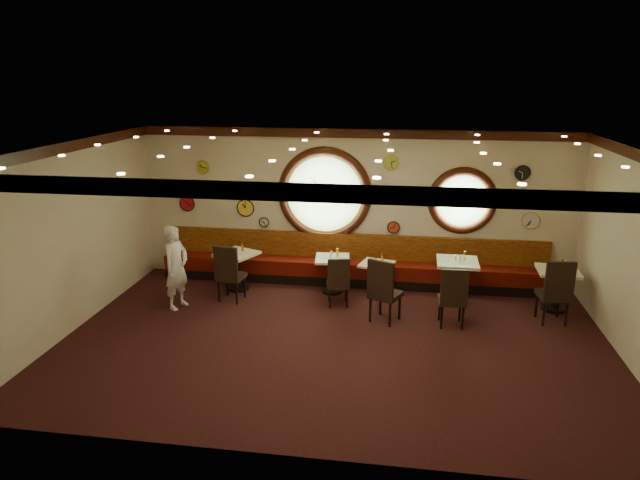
{
  "coord_description": "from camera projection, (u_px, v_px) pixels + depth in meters",
  "views": [
    {
      "loc": [
        1.05,
        -8.52,
        4.28
      ],
      "look_at": [
        -0.36,
        0.8,
        1.5
      ],
      "focal_mm": 32.0,
      "sensor_mm": 36.0,
      "label": 1
    }
  ],
  "objects": [
    {
      "name": "porthole_left_ring",
      "position": [
        324.0,
        194.0,
        11.8
      ],
      "size": [
        1.61,
        0.03,
        1.61
      ],
      "primitive_type": "torus",
      "rotation": [
        1.57,
        0.0,
        0.0
      ],
      "color": "gold",
      "rests_on": "wall_back"
    },
    {
      "name": "condiment_a_bottle",
      "position": [
        242.0,
        247.0,
        11.57
      ],
      "size": [
        0.05,
        0.05,
        0.17
      ],
      "primitive_type": "cylinder",
      "color": "orange",
      "rests_on": "table_a"
    },
    {
      "name": "condiment_e_bottle",
      "position": [
        563.0,
        264.0,
        10.48
      ],
      "size": [
        0.06,
        0.06,
        0.18
      ],
      "primitive_type": "cylinder",
      "color": "gold",
      "rests_on": "table_e"
    },
    {
      "name": "wall_clock_5",
      "position": [
        420.0,
        192.0,
        11.5
      ],
      "size": [
        0.22,
        0.03,
        0.22
      ],
      "primitive_type": "cylinder",
      "rotation": [
        1.57,
        0.0,
        0.0
      ],
      "color": "#F8D852",
      "rests_on": "wall_back"
    },
    {
      "name": "condiment_e_pepper",
      "position": [
        560.0,
        267.0,
        10.44
      ],
      "size": [
        0.04,
        0.04,
        0.1
      ],
      "primitive_type": "cylinder",
      "color": "silver",
      "rests_on": "table_e"
    },
    {
      "name": "chair_e",
      "position": [
        556.0,
        288.0,
        9.9
      ],
      "size": [
        0.55,
        0.55,
        0.74
      ],
      "rotation": [
        0.0,
        0.0,
        0.12
      ],
      "color": "black",
      "rests_on": "floor"
    },
    {
      "name": "condiment_b_pepper",
      "position": [
        330.0,
        256.0,
        11.31
      ],
      "size": [
        0.03,
        0.03,
        0.09
      ],
      "primitive_type": "cylinder",
      "color": "silver",
      "rests_on": "table_b"
    },
    {
      "name": "chair_d",
      "position": [
        453.0,
        294.0,
        9.78
      ],
      "size": [
        0.48,
        0.48,
        0.68
      ],
      "rotation": [
        0.0,
        0.0,
        0.05
      ],
      "color": "black",
      "rests_on": "floor"
    },
    {
      "name": "wall_clock_4",
      "position": [
        394.0,
        227.0,
        11.78
      ],
      "size": [
        0.24,
        0.03,
        0.24
      ],
      "primitive_type": "cylinder",
      "rotation": [
        1.57,
        0.0,
        0.0
      ],
      "color": "#C23A16",
      "rests_on": "wall_back"
    },
    {
      "name": "condiment_a_pepper",
      "position": [
        235.0,
        252.0,
        11.39
      ],
      "size": [
        0.03,
        0.03,
        0.09
      ],
      "primitive_type": "cylinder",
      "color": "silver",
      "rests_on": "table_a"
    },
    {
      "name": "table_e",
      "position": [
        556.0,
        285.0,
        10.54
      ],
      "size": [
        0.75,
        0.75,
        0.8
      ],
      "color": "black",
      "rests_on": "floor"
    },
    {
      "name": "condiment_c_salt",
      "position": [
        372.0,
        261.0,
        11.23
      ],
      "size": [
        0.03,
        0.03,
        0.09
      ],
      "primitive_type": "cylinder",
      "color": "silver",
      "rests_on": "table_c"
    },
    {
      "name": "chair_b",
      "position": [
        338.0,
        279.0,
        10.68
      ],
      "size": [
        0.48,
        0.48,
        0.61
      ],
      "rotation": [
        0.0,
        0.0,
        0.19
      ],
      "color": "black",
      "rests_on": "floor"
    },
    {
      "name": "banquette_base",
      "position": [
        351.0,
        279.0,
        11.99
      ],
      "size": [
        8.0,
        0.55,
        0.2
      ],
      "primitive_type": "cube",
      "color": "black",
      "rests_on": "floor"
    },
    {
      "name": "wall_right",
      "position": [
        640.0,
        263.0,
        8.34
      ],
      "size": [
        0.02,
        6.0,
        3.2
      ],
      "primitive_type": "cube",
      "color": "beige",
      "rests_on": "floor"
    },
    {
      "name": "porthole_right_glass",
      "position": [
        462.0,
        201.0,
        11.45
      ],
      "size": [
        1.1,
        0.02,
        1.1
      ],
      "primitive_type": "cylinder",
      "rotation": [
        1.57,
        0.0,
        0.0
      ],
      "color": "#86BE72",
      "rests_on": "wall_back"
    },
    {
      "name": "wall_clock_2",
      "position": [
        246.0,
        208.0,
        12.15
      ],
      "size": [
        0.36,
        0.03,
        0.36
      ],
      "primitive_type": "cylinder",
      "rotation": [
        1.57,
        0.0,
        0.0
      ],
      "color": "yellow",
      "rests_on": "wall_back"
    },
    {
      "name": "wall_clock_7",
      "position": [
        187.0,
        204.0,
        12.33
      ],
      "size": [
        0.32,
        0.03,
        0.32
      ],
      "primitive_type": "cylinder",
      "rotation": [
        1.57,
        0.0,
        0.0
      ],
      "color": "red",
      "rests_on": "wall_back"
    },
    {
      "name": "table_b",
      "position": [
        332.0,
        270.0,
        11.42
      ],
      "size": [
        0.74,
        0.74,
        0.74
      ],
      "color": "black",
      "rests_on": "floor"
    },
    {
      "name": "wall_back",
      "position": [
        353.0,
        207.0,
        11.83
      ],
      "size": [
        9.0,
        0.02,
        3.2
      ],
      "primitive_type": "cube",
      "color": "beige",
      "rests_on": "floor"
    },
    {
      "name": "wall_clock_8",
      "position": [
        203.0,
        167.0,
        12.04
      ],
      "size": [
        0.26,
        0.03,
        0.26
      ],
      "primitive_type": "cylinder",
      "rotation": [
        1.57,
        0.0,
        0.0
      ],
      "color": "#A5BE26",
      "rests_on": "wall_back"
    },
    {
      "name": "wall_front",
      "position": [
        300.0,
        331.0,
        6.14
      ],
      "size": [
        9.0,
        0.02,
        3.2
      ],
      "primitive_type": "cube",
      "color": "beige",
      "rests_on": "floor"
    },
    {
      "name": "banquette_back",
      "position": [
        352.0,
        246.0,
        12.01
      ],
      "size": [
        8.0,
        0.1,
        0.55
      ],
      "primitive_type": "cube",
      "color": "#601007",
      "rests_on": "wall_back"
    },
    {
      "name": "porthole_left_glass",
      "position": [
        325.0,
        194.0,
        11.84
      ],
      "size": [
        1.66,
        0.02,
        1.66
      ],
      "primitive_type": "cylinder",
      "rotation": [
        1.57,
        0.0,
        0.0
      ],
      "color": "#86BE72",
      "rests_on": "wall_back"
    },
    {
      "name": "condiment_a_salt",
      "position": [
        233.0,
        249.0,
        11.55
      ],
      "size": [
        0.04,
        0.04,
        0.11
      ],
      "primitive_type": "cylinder",
      "color": "silver",
      "rests_on": "table_a"
    },
    {
      "name": "porthole_left_frame",
      "position": [
        325.0,
        194.0,
        11.83
      ],
      "size": [
        1.98,
        0.18,
        1.98
      ],
      "primitive_type": "torus",
      "rotation": [
        1.57,
        0.0,
        0.0
      ],
      "color": "black",
      "rests_on": "wall_back"
    },
    {
      "name": "table_a",
      "position": [
        237.0,
        266.0,
        11.57
      ],
      "size": [
        0.95,
        0.95,
        0.78
      ],
      "color": "black",
      "rests_on": "floor"
    },
    {
      "name": "condiment_c_bottle",
      "position": [
        382.0,
        257.0,
        11.29
      ],
      "size": [
        0.05,
        0.05,
        0.17
      ],
      "primitive_type": "cylinder",
      "color": "gold",
      "rests_on": "table_c"
    },
    {
      "name": "porthole_right_ring",
      "position": [
        462.0,
        201.0,
        11.41
      ],
      "size": [
        1.09,
        0.03,
        1.09
      ],
      "primitive_type": "torus",
      "rotation": [
        1.57,
        0.0,
        0.0
      ],
      "color": "gold",
      "rests_on": "wall_back"
    },
    {
      "name": "floor",
      "position": [
        334.0,
        341.0,
        9.44
      ],
      "size": [
        9.0,
        6.0,
        0.0
      ],
      "primitive_type": "cube",
      "color": "black",
      "rests_on": "ground"
    },
    {
      "name": "waiter",
      "position": [
        176.0,
        267.0,
        10.59
      ],
      "size": [
        0.53,
        0.67,
        1.59
      ],
      "primitive_type": "imported",
      "rotation": [
        0.0,
        0.0,
        1.27
      ],
      "color": "white",
      "rests_on": "floor"
    },
    {
      "name": "chair_c",
      "position": [
        383.0,
        287.0,
        9.96
      ],
      "size": [
        0.66,
        0.66,
        0.73
      ],
      "rotation": [
        0.0,
        0.0,
        -0.43
      ],
      "color": "black",
      "rests_on": "floor"
    },
    {
      "name": "wall_clock_0",
      "position": [
        391.0,
        162.0,
        11.42
      ],
      "size": [
        0.3,
        0.03,
        0.3
      ],
      "primitive_type": "cylinder",
      "rotation": [
        1.57,
        0.0,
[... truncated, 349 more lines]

